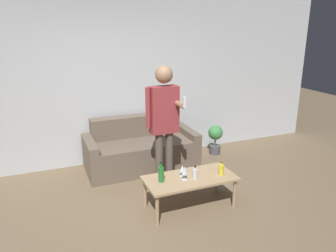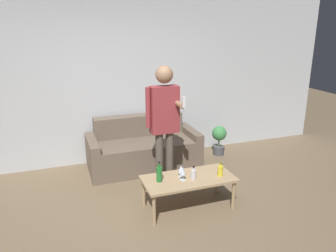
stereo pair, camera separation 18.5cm
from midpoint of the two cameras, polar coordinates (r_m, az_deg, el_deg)
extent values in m
plane|color=#756047|center=(3.86, -3.42, -17.96)|extent=(16.00, 16.00, 0.00)
cube|color=silver|center=(5.39, -11.46, 7.58)|extent=(8.00, 0.06, 2.70)
cube|color=#6B5B4C|center=(5.21, -5.27, -5.36)|extent=(1.47, 0.58, 0.46)
cube|color=#6B5B4C|center=(5.51, -6.56, -2.18)|extent=(1.47, 0.23, 0.80)
cube|color=#6B5B4C|center=(5.14, -14.31, -5.50)|extent=(0.14, 0.81, 0.57)
cube|color=#6B5B4C|center=(5.55, 2.35, -3.23)|extent=(0.14, 0.81, 0.57)
cube|color=tan|center=(4.12, 2.55, -9.11)|extent=(1.14, 0.54, 0.03)
cylinder|color=tan|center=(3.87, -3.31, -14.49)|extent=(0.04, 0.04, 0.38)
cylinder|color=tan|center=(4.26, 10.26, -11.52)|extent=(0.04, 0.04, 0.38)
cylinder|color=tan|center=(4.23, -5.30, -11.53)|extent=(0.04, 0.04, 0.38)
cylinder|color=tan|center=(4.60, 7.30, -9.13)|extent=(0.04, 0.04, 0.38)
cylinder|color=yellow|center=(4.19, 8.00, -7.57)|extent=(0.07, 0.07, 0.13)
cylinder|color=yellow|center=(4.15, 8.06, -6.44)|extent=(0.03, 0.03, 0.05)
cylinder|color=black|center=(4.14, 8.07, -6.19)|extent=(0.03, 0.03, 0.01)
cylinder|color=#23752D|center=(3.97, -2.55, -8.46)|extent=(0.07, 0.07, 0.18)
cylinder|color=#23752D|center=(3.91, -2.57, -6.78)|extent=(0.03, 0.03, 0.07)
cylinder|color=black|center=(3.90, -2.58, -6.38)|extent=(0.03, 0.03, 0.01)
cylinder|color=silver|center=(4.05, 3.42, -8.37)|extent=(0.06, 0.06, 0.12)
cylinder|color=silver|center=(4.02, 3.44, -7.29)|extent=(0.02, 0.02, 0.05)
cylinder|color=black|center=(4.01, 3.44, -7.06)|extent=(0.03, 0.03, 0.01)
cylinder|color=silver|center=(4.14, 1.21, -8.70)|extent=(0.07, 0.07, 0.01)
cylinder|color=silver|center=(4.12, 1.21, -8.29)|extent=(0.01, 0.01, 0.06)
cone|color=silver|center=(4.09, 1.22, -7.39)|extent=(0.07, 0.07, 0.08)
cylinder|color=silver|center=(4.05, 1.56, -9.32)|extent=(0.07, 0.07, 0.01)
cylinder|color=silver|center=(4.03, 1.56, -8.83)|extent=(0.01, 0.01, 0.07)
cone|color=silver|center=(3.99, 1.57, -7.73)|extent=(0.07, 0.07, 0.10)
cylinder|color=brown|center=(4.53, -2.72, -6.26)|extent=(0.11, 0.11, 0.84)
cylinder|color=brown|center=(4.58, -0.94, -5.98)|extent=(0.11, 0.11, 0.84)
cube|color=#933338|center=(4.31, -1.91, 2.85)|extent=(0.38, 0.17, 0.63)
sphere|color=#9E7556|center=(4.22, -1.98, 8.95)|extent=(0.23, 0.23, 0.23)
cylinder|color=#933338|center=(4.23, -4.73, 3.17)|extent=(0.07, 0.07, 0.53)
cylinder|color=#9E7556|center=(4.22, 0.63, 3.85)|extent=(0.07, 0.27, 0.07)
cube|color=white|center=(4.06, 1.53, 4.18)|extent=(0.03, 0.03, 0.14)
cylinder|color=#4C4C51|center=(5.94, 7.25, -4.08)|extent=(0.20, 0.20, 0.15)
cylinder|color=#476B38|center=(5.89, 7.31, -2.69)|extent=(0.02, 0.02, 0.15)
sphere|color=#428E4C|center=(5.83, 7.37, -1.15)|extent=(0.26, 0.26, 0.26)
camera|label=1|loc=(0.09, -91.23, -0.38)|focal=35.00mm
camera|label=2|loc=(0.09, 88.77, 0.38)|focal=35.00mm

